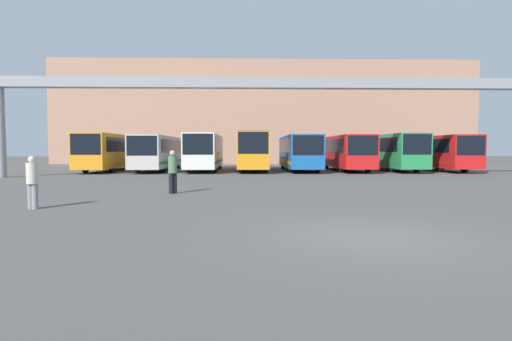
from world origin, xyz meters
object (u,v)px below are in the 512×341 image
Objects in this scene: bus_slot_1 at (159,151)px; pedestrian_near_left at (32,181)px; bus_slot_0 at (112,150)px; bus_slot_4 at (299,151)px; bus_slot_5 at (346,151)px; bus_slot_7 at (433,151)px; bus_slot_3 at (252,149)px; bus_slot_6 at (390,150)px; pedestrian_near_right at (173,171)px; bus_slot_2 at (205,150)px.

pedestrian_near_left is at bearing -87.68° from bus_slot_1.
bus_slot_4 is (16.72, -0.63, -0.06)m from bus_slot_0.
bus_slot_7 is at bearing 6.95° from bus_slot_5.
bus_slot_4 is (4.18, 0.30, -0.14)m from bus_slot_3.
bus_slot_6 is at bearing 2.93° from bus_slot_3.
bus_slot_4 is at bearing -177.65° from bus_slot_6.
bus_slot_6 is 6.68× the size of pedestrian_near_left.
pedestrian_near_right is at bearing -123.70° from bus_slot_5.
pedestrian_near_left is at bearing -131.03° from bus_slot_6.
bus_slot_2 is 1.07× the size of bus_slot_4.
bus_slot_0 is 1.05× the size of bus_slot_2.
bus_slot_4 is (8.36, -0.37, -0.06)m from bus_slot_2.
bus_slot_5 is 8.42m from bus_slot_7.
bus_slot_2 is at bearing 47.01° from pedestrian_near_right.
pedestrian_near_left is at bearing -174.62° from pedestrian_near_right.
pedestrian_near_right is at bearing -88.63° from bus_slot_2.
bus_slot_5 is (4.18, -0.11, -0.01)m from bus_slot_4.
pedestrian_near_right is at bearing -65.00° from bus_slot_0.
bus_slot_6 is at bearing -1.23° from bus_slot_1.
bus_slot_1 is (4.18, 0.16, -0.08)m from bus_slot_0.
bus_slot_4 is at bearing 178.52° from bus_slot_5.
bus_slot_3 is (4.18, -0.67, 0.08)m from bus_slot_2.
bus_slot_3 is 8.36m from bus_slot_5.
bus_slot_3 reaches higher than bus_slot_2.
bus_slot_0 reaches higher than pedestrian_near_right.
bus_slot_2 is 1.00× the size of bus_slot_6.
bus_slot_0 is 0.97× the size of bus_slot_1.
bus_slot_4 is 6.28× the size of pedestrian_near_left.
bus_slot_3 is 0.96× the size of bus_slot_5.
bus_slot_7 is (25.07, 0.12, 0.01)m from bus_slot_1.
bus_slot_5 reaches higher than pedestrian_near_left.
bus_slot_5 is at bearing -2.04° from bus_slot_0.
pedestrian_near_left is at bearing -125.06° from bus_slot_5.
bus_slot_5 is 21.81m from pedestrian_near_right.
bus_slot_0 is at bearing -177.87° from bus_slot_1.
bus_slot_4 is 1.02× the size of bus_slot_5.
bus_slot_0 is at bearing -179.46° from bus_slot_7.
bus_slot_3 is (8.36, -1.09, 0.16)m from bus_slot_1.
bus_slot_5 is (12.54, -0.48, -0.07)m from bus_slot_2.
bus_slot_2 is at bearing 170.92° from bus_slot_3.
bus_slot_6 is at bearing 2.35° from bus_slot_4.
bus_slot_1 reaches higher than pedestrian_near_right.
bus_slot_2 reaches higher than pedestrian_near_left.
bus_slot_6 is 4.22m from bus_slot_7.
bus_slot_2 is at bearing -1.82° from bus_slot_0.
bus_slot_7 is at bearing 0.27° from bus_slot_1.
bus_slot_3 is at bearing -7.42° from bus_slot_1.
bus_slot_6 is (25.07, -0.29, 0.00)m from bus_slot_0.
bus_slot_0 is 20.91m from bus_slot_5.
bus_slot_4 is at bearing -2.18° from bus_slot_0.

